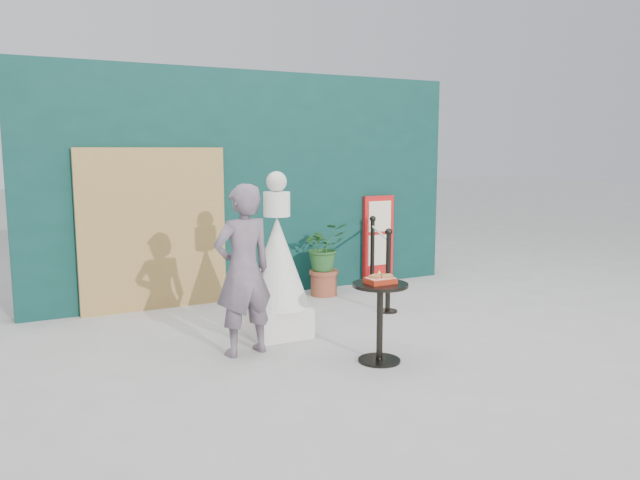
{
  "coord_description": "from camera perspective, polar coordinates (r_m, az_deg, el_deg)",
  "views": [
    {
      "loc": [
        -3.12,
        -4.74,
        1.98
      ],
      "look_at": [
        0.0,
        1.2,
        1.0
      ],
      "focal_mm": 35.0,
      "sensor_mm": 36.0,
      "label": 1
    }
  ],
  "objects": [
    {
      "name": "statue",
      "position": [
        6.62,
        -3.92,
        -2.72
      ],
      "size": [
        0.68,
        0.68,
        1.75
      ],
      "color": "white",
      "rests_on": "ground"
    },
    {
      "name": "planter",
      "position": [
        8.45,
        0.35,
        -1.23
      ],
      "size": [
        0.59,
        0.51,
        1.0
      ],
      "color": "#994132",
      "rests_on": "ground"
    },
    {
      "name": "woman",
      "position": [
        6.02,
        -7.03,
        -2.76
      ],
      "size": [
        0.66,
        0.48,
        1.66
      ],
      "primitive_type": "imported",
      "rotation": [
        0.0,
        0.0,
        3.29
      ],
      "color": "slate",
      "rests_on": "ground"
    },
    {
      "name": "ground",
      "position": [
        6.01,
        5.42,
        -10.96
      ],
      "size": [
        60.0,
        60.0,
        0.0
      ],
      "primitive_type": "plane",
      "color": "#ADAAA5",
      "rests_on": "ground"
    },
    {
      "name": "stanchion_barrier",
      "position": [
        8.34,
        5.47,
        -1.99
      ],
      "size": [
        0.84,
        1.54,
        1.03
      ],
      "color": "black",
      "rests_on": "ground"
    },
    {
      "name": "menu_board",
      "position": [
        9.29,
        5.36,
        0.04
      ],
      "size": [
        0.5,
        0.07,
        1.3
      ],
      "color": "red",
      "rests_on": "ground"
    },
    {
      "name": "bamboo_fence",
      "position": [
        7.93,
        -14.96,
        0.93
      ],
      "size": [
        1.8,
        0.08,
        2.0
      ],
      "primitive_type": "cube",
      "color": "tan",
      "rests_on": "ground"
    },
    {
      "name": "cafe_table",
      "position": [
        5.86,
        5.5,
        -6.38
      ],
      "size": [
        0.52,
        0.52,
        0.75
      ],
      "color": "black",
      "rests_on": "ground"
    },
    {
      "name": "back_wall",
      "position": [
        8.5,
        -6.15,
        5.03
      ],
      "size": [
        6.0,
        0.3,
        3.0
      ],
      "primitive_type": "cube",
      "color": "#0A302B",
      "rests_on": "ground"
    },
    {
      "name": "food_basket",
      "position": [
        5.8,
        5.54,
        -3.61
      ],
      "size": [
        0.26,
        0.19,
        0.11
      ],
      "color": "#AA2912",
      "rests_on": "cafe_table"
    }
  ]
}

